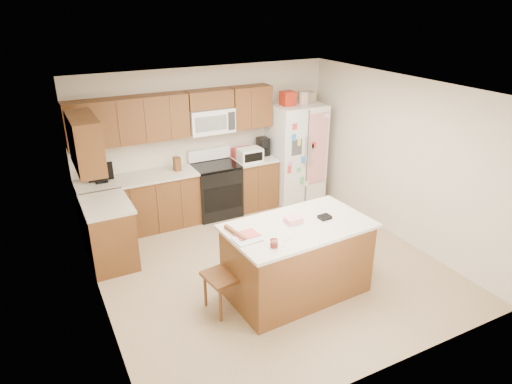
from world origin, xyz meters
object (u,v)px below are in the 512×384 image
stove (216,189)px  windsor_chair_right (351,244)px  windsor_chair_left (225,274)px  windsor_chair_back (266,244)px  refrigerator (296,152)px  island (297,259)px

stove → windsor_chair_right: 2.71m
stove → windsor_chair_left: 2.68m
stove → windsor_chair_back: (-0.09, -2.02, -0.05)m
refrigerator → windsor_chair_right: bearing=-104.0°
windsor_chair_back → stove: bearing=87.3°
island → windsor_chair_back: bearing=100.0°
windsor_chair_left → windsor_chair_back: 0.97m
windsor_chair_back → windsor_chair_right: windsor_chair_back is taller
windsor_chair_left → windsor_chair_right: bearing=-0.5°
island → refrigerator: bearing=58.7°
stove → windsor_chair_back: size_ratio=1.25×
stove → refrigerator: refrigerator is taller
stove → refrigerator: bearing=-2.3°
windsor_chair_left → refrigerator: bearing=44.5°
windsor_chair_back → island: bearing=-80.0°
refrigerator → windsor_chair_left: bearing=-135.5°
island → windsor_chair_left: island is taller
refrigerator → windsor_chair_back: (-1.67, -1.96, -0.49)m
refrigerator → windsor_chair_back: refrigerator is taller
windsor_chair_left → stove: bearing=69.8°
island → windsor_chair_left: size_ratio=1.80×
stove → windsor_chair_left: (-0.93, -2.52, 0.01)m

